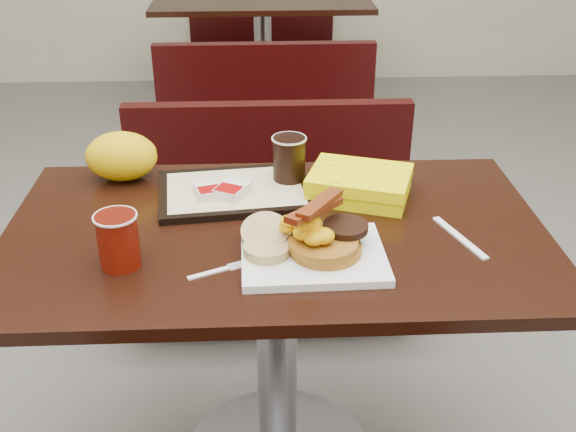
{
  "coord_description": "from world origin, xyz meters",
  "views": [
    {
      "loc": [
        -0.03,
        -1.3,
        1.5
      ],
      "look_at": [
        0.02,
        -0.07,
        0.82
      ],
      "focal_mm": 42.16,
      "sensor_mm": 36.0,
      "label": 1
    }
  ],
  "objects_px": {
    "tray": "(235,192)",
    "bench_near_n": "(271,225)",
    "knife": "(460,237)",
    "coffee_cup_far": "(289,158)",
    "bench_far_n": "(262,36)",
    "platter": "(313,256)",
    "coffee_cup_near": "(118,241)",
    "bench_far_s": "(265,106)",
    "paper_bag": "(122,156)",
    "hashbrown_sleeve_right": "(232,190)",
    "pancake_stack": "(326,245)",
    "clamshell": "(360,184)",
    "table_near": "(277,358)",
    "fork": "(208,273)",
    "hashbrown_sleeve_left": "(208,190)",
    "table_far": "(263,63)"
  },
  "relations": [
    {
      "from": "tray",
      "to": "bench_near_n",
      "type": "bearing_deg",
      "value": 73.6
    },
    {
      "from": "knife",
      "to": "coffee_cup_far",
      "type": "xyz_separation_m",
      "value": [
        -0.36,
        0.28,
        0.07
      ]
    },
    {
      "from": "bench_far_n",
      "to": "platter",
      "type": "distance_m",
      "value": 3.46
    },
    {
      "from": "tray",
      "to": "coffee_cup_near",
      "type": "bearing_deg",
      "value": -132.74
    },
    {
      "from": "knife",
      "to": "bench_far_s",
      "type": "bearing_deg",
      "value": 172.09
    },
    {
      "from": "bench_far_s",
      "to": "knife",
      "type": "bearing_deg",
      "value": -78.6
    },
    {
      "from": "bench_far_n",
      "to": "platter",
      "type": "xyz_separation_m",
      "value": [
        0.07,
        -3.44,
        0.4
      ]
    },
    {
      "from": "bench_near_n",
      "to": "bench_far_n",
      "type": "relative_size",
      "value": 1.0
    },
    {
      "from": "bench_far_s",
      "to": "tray",
      "type": "distance_m",
      "value": 1.78
    },
    {
      "from": "coffee_cup_far",
      "to": "paper_bag",
      "type": "distance_m",
      "value": 0.42
    },
    {
      "from": "platter",
      "to": "knife",
      "type": "distance_m",
      "value": 0.33
    },
    {
      "from": "coffee_cup_far",
      "to": "hashbrown_sleeve_right",
      "type": "bearing_deg",
      "value": -150.36
    },
    {
      "from": "pancake_stack",
      "to": "clamshell",
      "type": "xyz_separation_m",
      "value": [
        0.11,
        0.28,
        -0.0
      ]
    },
    {
      "from": "bench_far_s",
      "to": "tray",
      "type": "height_order",
      "value": "tray"
    },
    {
      "from": "bench_far_n",
      "to": "tray",
      "type": "distance_m",
      "value": 3.16
    },
    {
      "from": "hashbrown_sleeve_right",
      "to": "paper_bag",
      "type": "distance_m",
      "value": 0.31
    },
    {
      "from": "bench_near_n",
      "to": "bench_far_s",
      "type": "bearing_deg",
      "value": 90.0
    },
    {
      "from": "platter",
      "to": "coffee_cup_far",
      "type": "distance_m",
      "value": 0.36
    },
    {
      "from": "paper_bag",
      "to": "knife",
      "type": "bearing_deg",
      "value": -23.36
    },
    {
      "from": "table_near",
      "to": "bench_far_n",
      "type": "xyz_separation_m",
      "value": [
        0.0,
        3.3,
        -0.02
      ]
    },
    {
      "from": "fork",
      "to": "tray",
      "type": "height_order",
      "value": "tray"
    },
    {
      "from": "clamshell",
      "to": "paper_bag",
      "type": "relative_size",
      "value": 1.31
    },
    {
      "from": "table_near",
      "to": "tray",
      "type": "xyz_separation_m",
      "value": [
        -0.09,
        0.17,
        0.38
      ]
    },
    {
      "from": "platter",
      "to": "hashbrown_sleeve_left",
      "type": "distance_m",
      "value": 0.36
    },
    {
      "from": "table_far",
      "to": "pancake_stack",
      "type": "xyz_separation_m",
      "value": [
        0.1,
        -2.73,
        0.41
      ]
    },
    {
      "from": "coffee_cup_far",
      "to": "clamshell",
      "type": "distance_m",
      "value": 0.18
    },
    {
      "from": "hashbrown_sleeve_left",
      "to": "clamshell",
      "type": "distance_m",
      "value": 0.36
    },
    {
      "from": "fork",
      "to": "coffee_cup_near",
      "type": "bearing_deg",
      "value": 142.42
    },
    {
      "from": "knife",
      "to": "tray",
      "type": "distance_m",
      "value": 0.54
    },
    {
      "from": "pancake_stack",
      "to": "knife",
      "type": "xyz_separation_m",
      "value": [
        0.3,
        0.07,
        -0.03
      ]
    },
    {
      "from": "table_near",
      "to": "coffee_cup_far",
      "type": "xyz_separation_m",
      "value": [
        0.04,
        0.22,
        0.45
      ]
    },
    {
      "from": "knife",
      "to": "clamshell",
      "type": "relative_size",
      "value": 0.8
    },
    {
      "from": "table_near",
      "to": "pancake_stack",
      "type": "bearing_deg",
      "value": -53.74
    },
    {
      "from": "platter",
      "to": "bench_near_n",
      "type": "bearing_deg",
      "value": 93.64
    },
    {
      "from": "hashbrown_sleeve_left",
      "to": "bench_far_n",
      "type": "bearing_deg",
      "value": 70.35
    },
    {
      "from": "fork",
      "to": "clamshell",
      "type": "bearing_deg",
      "value": 18.92
    },
    {
      "from": "pancake_stack",
      "to": "hashbrown_sleeve_right",
      "type": "bearing_deg",
      "value": 126.18
    },
    {
      "from": "bench_near_n",
      "to": "coffee_cup_near",
      "type": "height_order",
      "value": "coffee_cup_near"
    },
    {
      "from": "bench_near_n",
      "to": "knife",
      "type": "relative_size",
      "value": 5.31
    },
    {
      "from": "paper_bag",
      "to": "pancake_stack",
      "type": "bearing_deg",
      "value": -40.29
    },
    {
      "from": "pancake_stack",
      "to": "coffee_cup_far",
      "type": "xyz_separation_m",
      "value": [
        -0.06,
        0.35,
        0.04
      ]
    },
    {
      "from": "bench_near_n",
      "to": "bench_far_n",
      "type": "distance_m",
      "value": 2.6
    },
    {
      "from": "bench_near_n",
      "to": "bench_far_s",
      "type": "distance_m",
      "value": 1.2
    },
    {
      "from": "table_near",
      "to": "paper_bag",
      "type": "distance_m",
      "value": 0.64
    },
    {
      "from": "table_near",
      "to": "table_far",
      "type": "xyz_separation_m",
      "value": [
        0.0,
        2.6,
        0.0
      ]
    },
    {
      "from": "platter",
      "to": "bench_far_n",
      "type": "bearing_deg",
      "value": 89.87
    },
    {
      "from": "hashbrown_sleeve_left",
      "to": "tray",
      "type": "bearing_deg",
      "value": 7.01
    },
    {
      "from": "bench_far_s",
      "to": "hashbrown_sleeve_right",
      "type": "relative_size",
      "value": 11.83
    },
    {
      "from": "fork",
      "to": "tray",
      "type": "xyz_separation_m",
      "value": [
        0.04,
        0.34,
        0.01
      ]
    },
    {
      "from": "table_near",
      "to": "platter",
      "type": "xyz_separation_m",
      "value": [
        0.07,
        -0.14,
        0.38
      ]
    }
  ]
}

